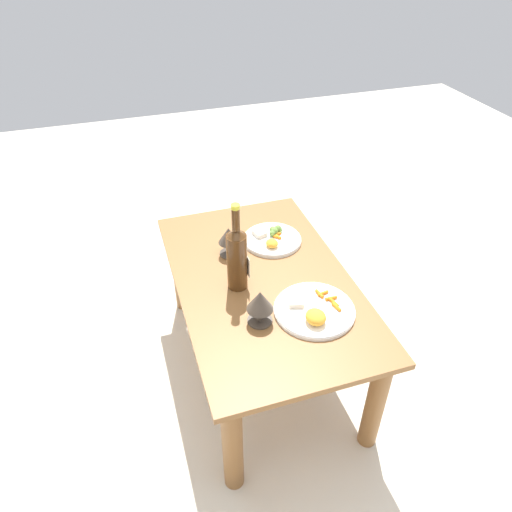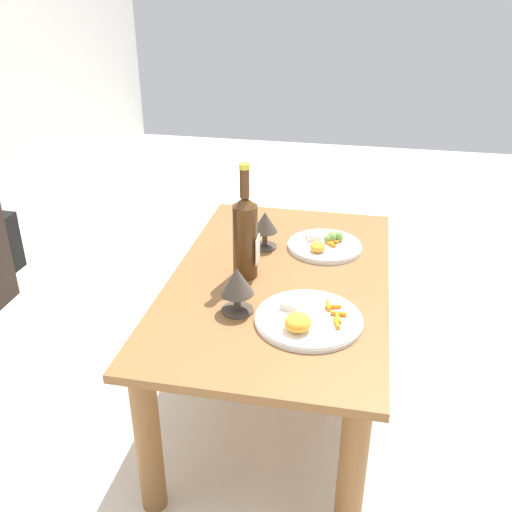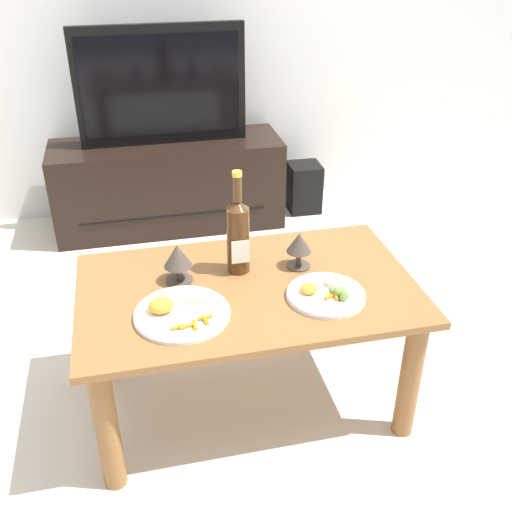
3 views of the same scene
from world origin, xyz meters
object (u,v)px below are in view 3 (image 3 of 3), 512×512
dining_table (248,310)px  tv_stand (169,185)px  goblet_left (178,258)px  tv_screen (161,86)px  goblet_right (299,245)px  floor_speaker (304,187)px  dinner_plate_left (180,312)px  dinner_plate_right (326,294)px  wine_bottle (238,233)px

dining_table → tv_stand: (-0.13, 1.48, -0.15)m
dining_table → goblet_left: goblet_left is taller
tv_screen → goblet_right: size_ratio=6.73×
tv_screen → dining_table: bearing=-85.0°
floor_speaker → goblet_left: goblet_left is taller
dining_table → tv_stand: bearing=95.0°
goblet_right → dinner_plate_left: (-0.43, -0.20, -0.07)m
tv_stand → dining_table: bearing=-85.0°
floor_speaker → dinner_plate_right: dinner_plate_right is taller
dining_table → goblet_right: size_ratio=8.51×
floor_speaker → goblet_left: (-0.87, -1.41, 0.44)m
wine_bottle → dinner_plate_right: (0.24, -0.22, -0.13)m
goblet_right → dinner_plate_right: (0.03, -0.20, -0.07)m
tv_stand → tv_screen: tv_screen is taller
tv_stand → dinner_plate_left: 1.62m
floor_speaker → dinner_plate_right: (-0.43, -1.61, 0.36)m
tv_screen → floor_speaker: (0.79, 0.02, -0.64)m
dining_table → floor_speaker: bearing=66.2°
wine_bottle → dinner_plate_left: bearing=-135.7°
dining_table → floor_speaker: dining_table is taller
wine_bottle → dinner_plate_right: wine_bottle is taller
floor_speaker → dinner_plate_right: 1.71m
floor_speaker → wine_bottle: (-0.67, -1.39, 0.49)m
dinner_plate_left → dinner_plate_right: 0.46m
dining_table → dinner_plate_right: bearing=-27.0°
tv_stand → goblet_right: bearing=-76.9°
dining_table → dinner_plate_left: 0.28m
tv_screen → wine_bottle: 1.39m
wine_bottle → tv_screen: bearing=95.0°
floor_speaker → dinner_plate_right: bearing=-103.5°
tv_screen → floor_speaker: size_ratio=3.01×
goblet_left → dinner_plate_left: size_ratio=0.46×
tv_stand → goblet_right: size_ratio=9.60×
wine_bottle → goblet_right: size_ratio=2.79×
goblet_right → dinner_plate_left: goblet_right is taller
dining_table → dinner_plate_left: bearing=-154.0°
dining_table → goblet_right: (0.20, 0.08, 0.18)m
dining_table → goblet_left: 0.29m
wine_bottle → dining_table: bearing=-85.3°
dining_table → dinner_plate_right: 0.28m
floor_speaker → dinner_plate_left: 1.87m
floor_speaker → dinner_plate_left: dinner_plate_left is taller
floor_speaker → goblet_right: bearing=-106.8°
dinner_plate_right → dining_table: bearing=153.0°
floor_speaker → goblet_left: 1.72m
goblet_left → dinner_plate_right: 0.49m
floor_speaker → goblet_right: size_ratio=2.23×
tv_screen → dinner_plate_right: tv_screen is taller
dinner_plate_left → dinner_plate_right: size_ratio=1.16×
tv_stand → dinner_plate_left: dinner_plate_left is taller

